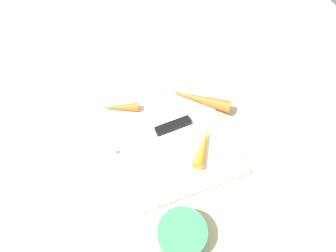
{
  "coord_description": "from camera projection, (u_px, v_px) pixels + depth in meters",
  "views": [
    {
      "loc": [
        0.37,
        -0.14,
        0.64
      ],
      "look_at": [
        0.0,
        0.0,
        0.01
      ],
      "focal_mm": 32.3,
      "sensor_mm": 36.0,
      "label": 1
    }
  ],
  "objects": [
    {
      "name": "carrot_shortest",
      "position": [
        118.0,
        107.0,
        0.76
      ],
      "size": [
        0.06,
        0.1,
        0.02
      ],
      "primitive_type": "cone",
      "rotation": [
        0.0,
        1.57,
        4.36
      ],
      "color": "orange",
      "rests_on": "cutting_board"
    },
    {
      "name": "knife",
      "position": [
        168.0,
        128.0,
        0.73
      ],
      "size": [
        0.03,
        0.2,
        0.01
      ],
      "rotation": [
        0.0,
        0.0,
        4.76
      ],
      "color": "#B7B7BC",
      "rests_on": "cutting_board"
    },
    {
      "name": "cutting_board",
      "position": [
        168.0,
        127.0,
        0.74
      ],
      "size": [
        0.36,
        0.26,
        0.01
      ],
      "primitive_type": "cube",
      "color": "white",
      "rests_on": "ground_plane"
    },
    {
      "name": "ground_plane",
      "position": [
        168.0,
        129.0,
        0.75
      ],
      "size": [
        1.4,
        1.4,
        0.0
      ],
      "primitive_type": "plane",
      "color": "#C6B793"
    },
    {
      "name": "carrot_medium",
      "position": [
        203.0,
        146.0,
        0.69
      ],
      "size": [
        0.1,
        0.09,
        0.03
      ],
      "primitive_type": "cone",
      "rotation": [
        0.0,
        1.57,
        2.46
      ],
      "color": "orange",
      "rests_on": "cutting_board"
    },
    {
      "name": "carrot_longest",
      "position": [
        197.0,
        98.0,
        0.77
      ],
      "size": [
        0.13,
        0.15,
        0.03
      ],
      "primitive_type": "cone",
      "rotation": [
        0.0,
        1.57,
        4.01
      ],
      "color": "orange",
      "rests_on": "cutting_board"
    },
    {
      "name": "small_bowl",
      "position": [
        182.0,
        234.0,
        0.59
      ],
      "size": [
        0.1,
        0.1,
        0.05
      ],
      "primitive_type": "cylinder",
      "color": "#388C59",
      "rests_on": "ground_plane"
    }
  ]
}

